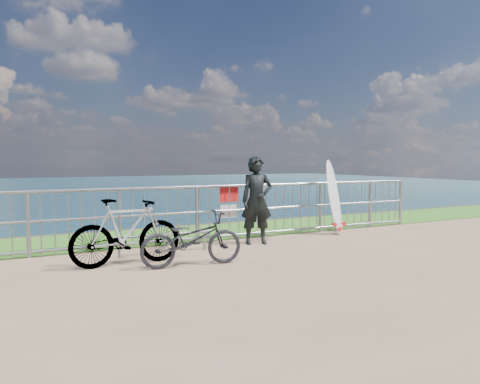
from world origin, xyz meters
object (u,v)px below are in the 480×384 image
surfboard (334,200)px  bicycle_near (192,239)px  surfer (257,201)px  bicycle_far (126,232)px

surfboard → bicycle_near: 4.20m
surfer → bicycle_near: bearing=-131.6°
surfer → surfboard: size_ratio=1.02×
surfer → bicycle_near: size_ratio=1.06×
surfer → surfboard: (2.11, 0.26, -0.08)m
surfboard → bicycle_near: (-3.93, -1.44, -0.34)m
surfer → surfboard: surfer is taller
surfer → bicycle_far: 2.79m
surfer → bicycle_far: surfer is taller
surfboard → bicycle_far: (-4.79, -0.91, -0.24)m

